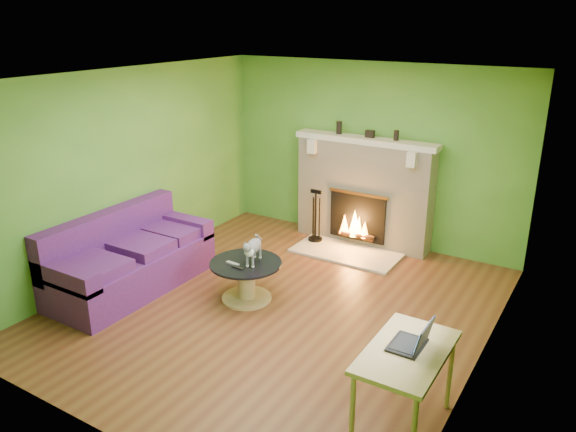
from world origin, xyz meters
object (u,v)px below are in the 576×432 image
at_px(sofa, 128,259).
at_px(desk, 406,360).
at_px(coffee_table, 246,278).
at_px(cat, 253,249).

height_order(sofa, desk, sofa).
xyz_separation_m(sofa, desk, (3.81, -0.67, 0.29)).
bearing_deg(coffee_table, sofa, -161.73).
bearing_deg(sofa, cat, 19.07).
distance_m(coffee_table, desk, 2.65).
bearing_deg(coffee_table, cat, 32.01).
relative_size(sofa, coffee_table, 2.46).
relative_size(coffee_table, cat, 1.58).
bearing_deg(sofa, coffee_table, 18.27).
distance_m(desk, cat, 2.58).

